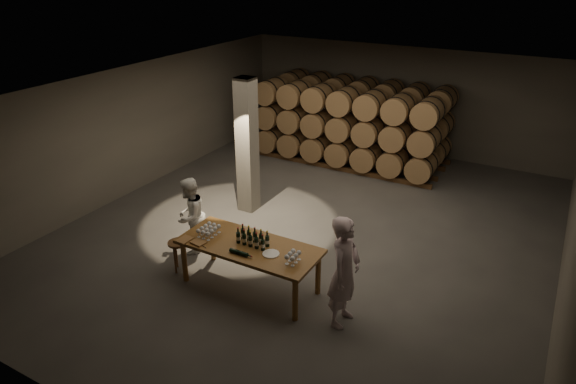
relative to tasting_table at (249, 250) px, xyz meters
The scene contains 15 objects.
room 3.34m from the tasting_table, 123.69° to the left, with size 12.00×12.00×12.00m.
tasting_table is the anchor object (origin of this frame).
barrel_stack_back 7.77m from the tasting_table, 97.11° to the left, with size 5.48×0.95×2.31m.
barrel_stack_front 6.39m from the tasting_table, 98.66° to the left, with size 5.48×0.95×2.31m.
bottle_cluster 0.23m from the tasting_table, 41.91° to the left, with size 0.60×0.23×0.31m.
lying_bottles 0.38m from the tasting_table, 84.97° to the right, with size 0.45×0.08×0.08m.
glass_cluster_left 0.88m from the tasting_table, behind, with size 0.30×0.41×0.17m.
glass_cluster_right 0.99m from the tasting_table, ahead, with size 0.20×0.31×0.18m.
plate 0.52m from the tasting_table, ahead, with size 0.30×0.30×0.02m, color white.
notebook_near 0.93m from the tasting_table, 154.22° to the right, with size 0.25×0.20×0.03m, color olive.
notebook_corner 1.21m from the tasting_table, 158.50° to the right, with size 0.22×0.27×0.02m, color olive.
pen 0.82m from the tasting_table, 146.15° to the right, with size 0.01×0.01×0.15m, color black.
stool 1.55m from the tasting_table, behind, with size 0.38×0.38×0.63m.
person_man 1.89m from the tasting_table, ahead, with size 0.72×0.47×1.96m, color beige.
person_woman 1.82m from the tasting_table, 164.45° to the left, with size 0.79×0.61×1.62m, color white.
Camera 1 is at (4.50, -9.07, 5.63)m, focal length 32.00 mm.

